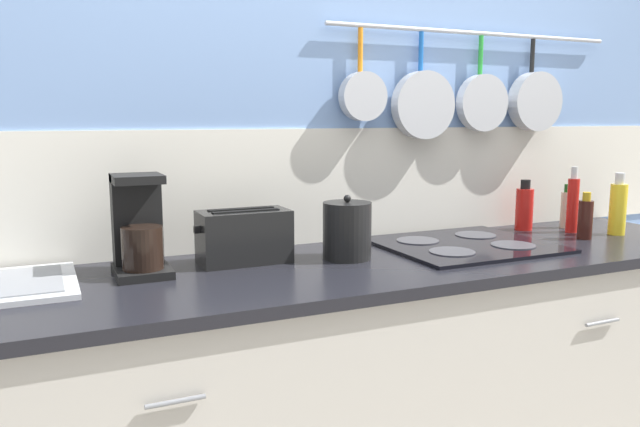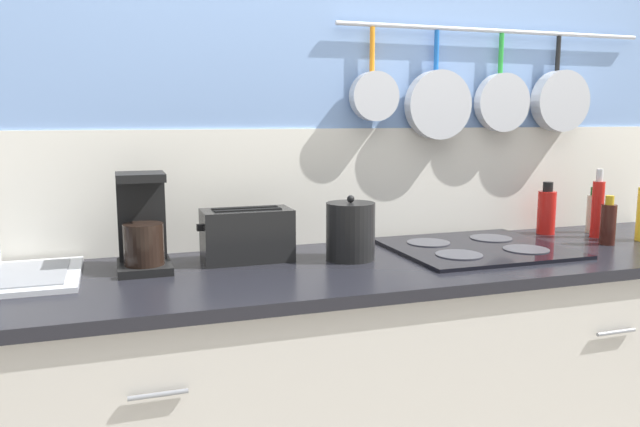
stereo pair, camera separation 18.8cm
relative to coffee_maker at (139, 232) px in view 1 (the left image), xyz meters
The scene contains 12 objects.
wall_back 0.75m from the coffee_maker, 18.41° to the left, with size 7.20×0.14×2.60m.
cabinet_base 0.92m from the coffee_maker, 11.70° to the right, with size 2.72×0.64×0.90m.
countertop 0.71m from the coffee_maker, 11.70° to the right, with size 2.76×0.66×0.03m.
coffee_maker is the anchor object (origin of this frame).
toaster 0.32m from the coffee_maker, ahead, with size 0.30×0.14×0.17m.
kettle 0.64m from the coffee_maker, ahead, with size 0.16×0.16×0.21m.
cooktop 1.11m from the coffee_maker, ahead, with size 0.57×0.51×0.01m.
bottle_hot_sauce 1.52m from the coffee_maker, ahead, with size 0.07×0.07×0.20m.
bottle_cooking_wine 1.60m from the coffee_maker, ahead, with size 0.05×0.05×0.18m.
bottle_olive_oil 1.65m from the coffee_maker, ahead, with size 0.04×0.04×0.26m.
bottle_vinegar 1.71m from the coffee_maker, ahead, with size 0.05×0.05×0.18m.
bottle_dish_soap 1.78m from the coffee_maker, ahead, with size 0.06×0.06×0.24m.
Camera 1 is at (-0.93, -1.69, 1.39)m, focal length 35.00 mm.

